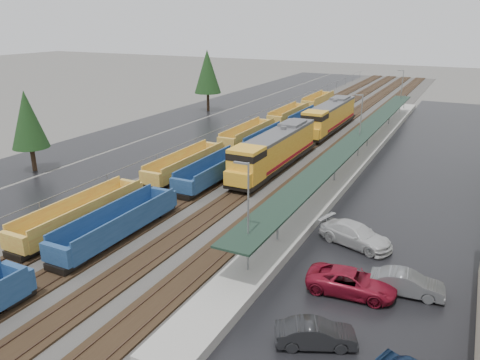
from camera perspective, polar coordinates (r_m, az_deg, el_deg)
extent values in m
cube|color=#302D2B|center=(69.51, 8.40, 5.44)|extent=(20.00, 160.00, 0.08)
cube|color=black|center=(71.54, 3.83, 6.09)|extent=(2.60, 160.00, 0.15)
cube|color=#473326|center=(71.79, 3.30, 6.24)|extent=(0.08, 160.00, 0.07)
cube|color=#473326|center=(71.24, 4.37, 6.11)|extent=(0.08, 160.00, 0.07)
cube|color=black|center=(70.11, 6.85, 5.73)|extent=(2.60, 160.00, 0.15)
cube|color=#473326|center=(70.33, 6.30, 5.88)|extent=(0.08, 160.00, 0.07)
cube|color=#473326|center=(69.85, 7.41, 5.75)|extent=(0.08, 160.00, 0.07)
cube|color=black|center=(68.90, 9.98, 5.34)|extent=(2.60, 160.00, 0.15)
cube|color=#473326|center=(69.07, 9.42, 5.50)|extent=(0.08, 160.00, 0.07)
cube|color=#473326|center=(68.67, 10.56, 5.35)|extent=(0.08, 160.00, 0.07)
cube|color=black|center=(67.89, 13.21, 4.92)|extent=(2.60, 160.00, 0.15)
cube|color=#473326|center=(68.03, 12.63, 5.08)|extent=(0.08, 160.00, 0.07)
cube|color=#473326|center=(67.71, 13.81, 4.93)|extent=(0.08, 160.00, 0.07)
cube|color=black|center=(75.45, -2.51, 6.68)|extent=(10.00, 160.00, 0.02)
cube|color=black|center=(80.72, -8.76, 7.30)|extent=(9.00, 160.00, 0.02)
cube|color=black|center=(56.61, 23.47, 0.85)|extent=(16.00, 100.00, 0.02)
cube|color=#9E9B93|center=(57.66, 14.13, 2.55)|extent=(3.00, 80.00, 0.70)
cylinder|color=gray|center=(34.54, 4.62, -5.42)|extent=(0.16, 0.16, 2.40)
cylinder|color=gray|center=(47.90, 11.50, 1.33)|extent=(0.16, 0.16, 2.40)
cylinder|color=gray|center=(62.01, 15.32, 5.08)|extent=(0.16, 0.16, 2.40)
cylinder|color=gray|center=(76.46, 17.74, 7.41)|extent=(0.16, 0.16, 2.40)
cylinder|color=gray|center=(91.09, 19.39, 9.00)|extent=(0.16, 0.16, 2.40)
cube|color=black|center=(56.95, 14.36, 5.30)|extent=(2.60, 65.00, 0.15)
cylinder|color=gray|center=(29.51, 1.00, -5.32)|extent=(0.12, 0.12, 8.00)
cube|color=gray|center=(28.33, 0.13, 2.07)|extent=(1.00, 0.15, 0.12)
cylinder|color=gray|center=(56.77, 14.43, 6.08)|extent=(0.12, 0.12, 8.00)
cube|color=gray|center=(56.17, 14.25, 10.02)|extent=(1.00, 0.15, 0.12)
cylinder|color=gray|center=(85.88, 19.05, 9.90)|extent=(0.12, 0.12, 8.00)
cube|color=gray|center=(85.48, 19.00, 12.52)|extent=(1.00, 0.15, 0.12)
cylinder|color=gray|center=(41.92, -23.14, -3.78)|extent=(0.08, 0.08, 2.00)
cylinder|color=gray|center=(47.00, -15.84, -0.52)|extent=(0.08, 0.08, 2.00)
cylinder|color=gray|center=(52.80, -10.05, 2.07)|extent=(0.08, 0.08, 2.00)
cylinder|color=gray|center=(59.12, -5.45, 4.11)|extent=(0.08, 0.08, 2.00)
cylinder|color=gray|center=(65.81, -1.74, 5.73)|extent=(0.08, 0.08, 2.00)
cylinder|color=gray|center=(72.76, 1.29, 7.03)|extent=(0.08, 0.08, 2.00)
cylinder|color=gray|center=(79.91, 3.80, 8.09)|extent=(0.08, 0.08, 2.00)
cylinder|color=gray|center=(87.20, 5.90, 8.95)|extent=(0.08, 0.08, 2.00)
cylinder|color=gray|center=(94.61, 7.69, 9.68)|extent=(0.08, 0.08, 2.00)
cylinder|color=gray|center=(102.11, 9.21, 10.29)|extent=(0.08, 0.08, 2.00)
cylinder|color=gray|center=(109.68, 10.54, 10.81)|extent=(0.08, 0.08, 2.00)
cylinder|color=gray|center=(117.31, 11.69, 11.26)|extent=(0.08, 0.08, 2.00)
cylinder|color=gray|center=(124.98, 12.71, 11.65)|extent=(0.08, 0.08, 2.00)
cylinder|color=gray|center=(132.69, 13.61, 11.99)|extent=(0.08, 0.08, 2.00)
cylinder|color=gray|center=(140.44, 14.41, 12.30)|extent=(0.08, 0.08, 2.00)
cube|color=gray|center=(72.56, 1.30, 7.80)|extent=(0.05, 160.00, 0.05)
ellipsoid|color=#44523F|center=(211.14, 13.16, 14.21)|extent=(154.00, 110.00, 19.80)
cylinder|color=#332316|center=(57.05, -23.88, 2.34)|extent=(0.50, 0.50, 2.70)
cone|color=black|center=(56.05, -24.49, 6.75)|extent=(3.96, 3.96, 6.30)
cylinder|color=#332316|center=(87.57, -3.91, 9.48)|extent=(0.50, 0.50, 3.30)
cone|color=black|center=(86.83, -4.00, 13.06)|extent=(4.84, 4.84, 7.70)
cube|color=black|center=(52.95, 4.42, 2.17)|extent=(2.93, 19.53, 0.39)
cube|color=gold|center=(53.36, 4.87, 4.15)|extent=(2.73, 15.62, 2.93)
cube|color=gold|center=(45.75, 0.80, 1.93)|extent=(2.93, 3.12, 3.32)
cube|color=black|center=(45.48, 0.80, 3.10)|extent=(2.98, 3.17, 0.68)
cube|color=gold|center=(44.56, -0.20, 0.13)|extent=(2.73, 0.98, 1.37)
cube|color=#59595B|center=(52.99, 4.92, 5.78)|extent=(2.78, 15.62, 0.34)
cube|color=maroon|center=(54.19, 3.48, 3.13)|extent=(0.04, 15.62, 0.34)
cube|color=maroon|center=(53.20, 6.22, 2.75)|extent=(0.04, 15.62, 0.34)
cube|color=black|center=(53.06, 4.41, 1.77)|extent=(2.15, 5.86, 0.59)
cube|color=black|center=(47.10, 1.20, -0.32)|extent=(2.34, 3.91, 0.49)
cube|color=black|center=(59.16, 6.97, 3.61)|extent=(2.34, 3.91, 0.49)
cylinder|color=#59595B|center=(53.80, 5.32, 6.29)|extent=(0.68, 0.68, 0.49)
cube|color=#59595B|center=(56.49, 6.43, 6.82)|extent=(2.34, 3.91, 0.49)
cube|color=black|center=(72.21, 10.90, 6.47)|extent=(2.93, 19.53, 0.39)
cube|color=gold|center=(72.80, 11.20, 7.88)|extent=(2.73, 15.62, 2.93)
cube|color=gold|center=(64.69, 9.07, 6.80)|extent=(2.93, 3.12, 3.32)
cube|color=black|center=(64.49, 9.11, 7.65)|extent=(2.98, 3.17, 0.68)
cube|color=gold|center=(63.27, 8.52, 5.65)|extent=(2.73, 0.98, 1.37)
cube|color=#59595B|center=(72.52, 11.28, 9.09)|extent=(2.78, 15.62, 0.34)
cube|color=maroon|center=(73.40, 10.09, 7.11)|extent=(0.04, 15.62, 0.34)
cube|color=maroon|center=(72.68, 12.19, 6.85)|extent=(0.04, 15.62, 0.34)
cube|color=black|center=(72.29, 10.88, 6.16)|extent=(2.15, 5.86, 0.59)
cube|color=black|center=(65.89, 9.18, 5.10)|extent=(2.34, 3.91, 0.49)
cube|color=black|center=(78.73, 12.31, 7.19)|extent=(2.34, 3.91, 0.49)
cylinder|color=#59595B|center=(73.40, 11.51, 9.43)|extent=(0.68, 0.68, 0.49)
cube|color=#59595B|center=(76.20, 12.12, 9.69)|extent=(2.34, 3.91, 0.49)
cube|color=#CA8338|center=(40.15, -18.72, -4.50)|extent=(2.43, 12.17, 0.23)
cube|color=#CA8338|center=(40.64, -20.02, -3.08)|extent=(0.14, 12.17, 1.68)
cube|color=#CA8338|center=(39.05, -17.64, -3.72)|extent=(0.14, 12.17, 1.68)
cube|color=#CA8338|center=(36.27, -25.82, -6.91)|extent=(2.43, 0.47, 1.31)
cube|color=#CA8338|center=(44.14, -13.12, -0.92)|extent=(2.43, 0.47, 1.31)
cube|color=black|center=(37.00, -24.82, -7.85)|extent=(1.87, 2.06, 0.47)
cube|color=black|center=(44.00, -13.57, -2.32)|extent=(1.87, 2.06, 0.47)
cube|color=#CA8338|center=(51.28, -6.58, 1.51)|extent=(2.43, 12.17, 0.23)
cube|color=#CA8338|center=(51.67, -7.70, 2.57)|extent=(0.14, 12.17, 1.68)
cube|color=#CA8338|center=(50.42, -5.50, 2.24)|extent=(0.14, 12.17, 1.68)
cube|color=#CA8338|center=(46.25, -10.85, 0.17)|extent=(2.43, 0.47, 1.31)
cube|color=#CA8338|center=(56.21, -3.11, 3.87)|extent=(2.43, 0.47, 1.31)
cube|color=black|center=(47.04, -10.30, -0.67)|extent=(1.87, 2.06, 0.47)
cube|color=black|center=(55.92, -3.43, 2.79)|extent=(1.87, 2.06, 0.47)
cube|color=#CA8338|center=(64.22, 0.99, 5.23)|extent=(2.43, 12.17, 0.23)
cube|color=#CA8338|center=(64.53, 0.05, 6.07)|extent=(0.14, 12.17, 1.68)
cube|color=#CA8338|center=(63.53, 1.94, 5.85)|extent=(0.14, 12.17, 1.68)
cube|color=#CA8338|center=(58.65, -1.70, 4.54)|extent=(2.43, 0.47, 1.31)
cube|color=#CA8338|center=(69.62, 3.26, 6.85)|extent=(2.43, 0.47, 1.31)
cube|color=black|center=(59.45, -1.39, 3.81)|extent=(1.87, 2.06, 0.47)
cube|color=black|center=(69.24, 3.03, 5.99)|extent=(1.87, 2.06, 0.47)
cube|color=#CA8338|center=(78.07, 5.99, 7.62)|extent=(2.43, 12.17, 0.23)
cube|color=#CA8338|center=(78.32, 5.21, 8.31)|extent=(0.14, 12.17, 1.68)
cube|color=#CA8338|center=(77.51, 6.83, 8.14)|extent=(0.14, 12.17, 1.68)
cube|color=#CA8338|center=(72.23, 4.20, 7.28)|extent=(2.43, 0.47, 1.31)
cube|color=#CA8338|center=(83.74, 7.57, 8.80)|extent=(2.43, 0.47, 1.31)
cube|color=black|center=(73.02, 4.38, 6.65)|extent=(1.87, 2.06, 0.47)
cube|color=black|center=(83.30, 7.39, 8.10)|extent=(1.87, 2.06, 0.47)
cube|color=#CA8338|center=(92.43, 9.50, 9.25)|extent=(2.43, 12.17, 0.23)
cube|color=#CA8338|center=(92.64, 8.83, 9.84)|extent=(0.14, 12.17, 1.68)
cube|color=#CA8338|center=(91.95, 10.23, 9.69)|extent=(0.14, 12.17, 1.68)
cube|color=#CA8338|center=(86.44, 8.23, 9.09)|extent=(2.43, 0.47, 1.31)
cube|color=#CA8338|center=(98.25, 10.66, 10.15)|extent=(2.43, 0.47, 1.31)
cube|color=black|center=(87.21, 8.34, 8.54)|extent=(1.87, 2.06, 0.47)
cube|color=black|center=(97.77, 10.51, 9.56)|extent=(1.87, 2.06, 0.47)
cube|color=navy|center=(31.80, -25.42, -10.48)|extent=(2.47, 0.48, 1.33)
cube|color=black|center=(31.93, -26.12, -12.44)|extent=(1.90, 2.09, 0.48)
cube|color=navy|center=(37.38, -14.64, -5.85)|extent=(2.47, 11.55, 0.24)
cube|color=navy|center=(37.79, -16.11, -4.29)|extent=(0.14, 11.55, 1.71)
cube|color=navy|center=(36.30, -13.33, -5.02)|extent=(0.14, 11.55, 1.71)
cube|color=navy|center=(33.39, -21.48, -8.48)|extent=(2.47, 0.48, 1.33)
cube|color=navy|center=(41.36, -9.33, -2.00)|extent=(2.47, 0.48, 1.33)
cube|color=black|center=(34.20, -20.46, -9.47)|extent=(1.90, 2.09, 0.48)
cube|color=black|center=(41.22, -9.80, -3.53)|extent=(1.90, 2.09, 0.48)
cube|color=navy|center=(48.60, -3.16, 0.62)|extent=(2.47, 11.55, 0.24)
cube|color=navy|center=(48.92, -4.38, 1.77)|extent=(0.14, 11.55, 1.71)
cube|color=navy|center=(47.78, -1.94, 1.39)|extent=(0.14, 11.55, 1.71)
cube|color=navy|center=(43.61, -7.07, -0.77)|extent=(2.47, 0.48, 1.33)
cube|color=navy|center=(53.41, 0.02, 3.11)|extent=(2.47, 0.48, 1.33)
cube|color=black|center=(44.46, -6.55, -1.66)|extent=(1.90, 2.09, 0.48)
cube|color=black|center=(53.12, -0.30, 1.95)|extent=(1.90, 2.09, 0.48)
cube|color=navy|center=(61.40, 3.79, 4.55)|extent=(2.47, 11.55, 0.24)
cube|color=navy|center=(61.65, 2.79, 5.45)|extent=(0.14, 11.55, 1.71)
cube|color=navy|center=(60.75, 4.84, 5.20)|extent=(0.14, 11.55, 1.71)
cube|color=navy|center=(55.96, 1.39, 3.85)|extent=(2.47, 0.48, 1.33)
cube|color=navy|center=(66.62, 5.84, 6.24)|extent=(2.47, 0.48, 1.33)
cube|color=black|center=(56.80, 1.67, 3.08)|extent=(1.90, 2.09, 0.48)
cube|color=black|center=(66.23, 5.61, 5.32)|extent=(1.90, 2.09, 0.48)
cube|color=navy|center=(74.97, 8.32, 7.06)|extent=(2.47, 11.55, 0.24)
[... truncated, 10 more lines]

